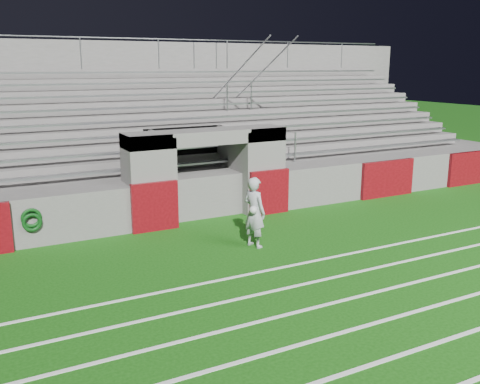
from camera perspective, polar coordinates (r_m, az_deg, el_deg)
ground at (r=12.98m, az=2.95°, el=-6.47°), size 90.00×90.00×0.00m
field_markings at (r=9.42m, az=19.28°, el=-15.28°), size 28.00×8.09×0.01m
stadium_structure at (r=19.69m, az=-8.97°, el=4.74°), size 26.00×8.48×5.42m
goalkeeper_with_ball at (r=13.13m, az=1.54°, el=-2.17°), size 0.60×0.74×1.76m
hose_coil at (r=13.95m, az=-21.34°, el=-2.81°), size 0.49×0.14×0.58m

